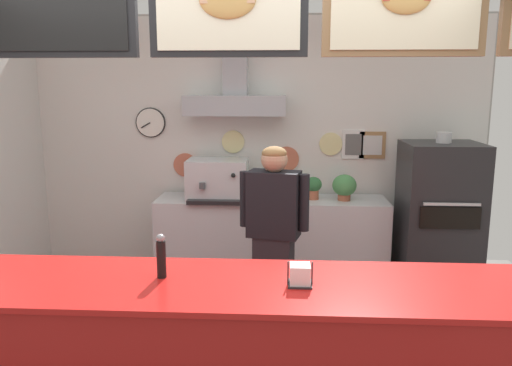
{
  "coord_description": "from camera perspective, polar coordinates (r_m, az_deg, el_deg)",
  "views": [
    {
      "loc": [
        0.29,
        -2.95,
        2.04
      ],
      "look_at": [
        0.08,
        0.7,
        1.34
      ],
      "focal_mm": 35.64,
      "sensor_mm": 36.0,
      "label": 1
    }
  ],
  "objects": [
    {
      "name": "potted_rosemary",
      "position": [
        5.13,
        6.46,
        -0.4
      ],
      "size": [
        0.17,
        0.17,
        0.23
      ],
      "color": "#9E563D",
      "rests_on": "back_prep_counter"
    },
    {
      "name": "potted_oregano",
      "position": [
        5.12,
        -0.89,
        -0.04
      ],
      "size": [
        0.25,
        0.25,
        0.28
      ],
      "color": "#4C4C51",
      "rests_on": "back_prep_counter"
    },
    {
      "name": "potted_thyme",
      "position": [
        5.12,
        9.89,
        -0.36
      ],
      "size": [
        0.24,
        0.24,
        0.26
      ],
      "color": "#9E563D",
      "rests_on": "back_prep_counter"
    },
    {
      "name": "back_wall_assembly",
      "position": [
        5.23,
        -0.08,
        4.93
      ],
      "size": [
        4.79,
        2.85,
        2.76
      ],
      "color": "#9E9E99",
      "rests_on": "ground_plane"
    },
    {
      "name": "back_prep_counter",
      "position": [
        5.26,
        1.73,
        -6.71
      ],
      "size": [
        2.32,
        0.56,
        0.91
      ],
      "color": "silver",
      "rests_on": "ground_plane"
    },
    {
      "name": "potted_basil",
      "position": [
        5.11,
        2.89,
        -0.44
      ],
      "size": [
        0.2,
        0.2,
        0.23
      ],
      "color": "#9E563D",
      "rests_on": "back_prep_counter"
    },
    {
      "name": "pepper_grinder",
      "position": [
        2.78,
        -10.6,
        -8.07
      ],
      "size": [
        0.05,
        0.05,
        0.24
      ],
      "color": "black",
      "rests_on": "service_counter"
    },
    {
      "name": "napkin_holder",
      "position": [
        2.66,
        4.96,
        -10.3
      ],
      "size": [
        0.13,
        0.12,
        0.13
      ],
      "color": "#262628",
      "rests_on": "service_counter"
    },
    {
      "name": "pizza_oven",
      "position": [
        5.2,
        19.77,
        -4.02
      ],
      "size": [
        0.71,
        0.7,
        1.61
      ],
      "color": "#232326",
      "rests_on": "ground_plane"
    },
    {
      "name": "espresso_machine",
      "position": [
        5.12,
        -4.31,
        0.39
      ],
      "size": [
        0.6,
        0.51,
        0.4
      ],
      "color": "silver",
      "rests_on": "back_prep_counter"
    },
    {
      "name": "shop_worker",
      "position": [
        4.04,
        2.0,
        -6.08
      ],
      "size": [
        0.55,
        0.31,
        1.58
      ],
      "rotation": [
        0.0,
        0.0,
        2.91
      ],
      "color": "#232328",
      "rests_on": "ground_plane"
    }
  ]
}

